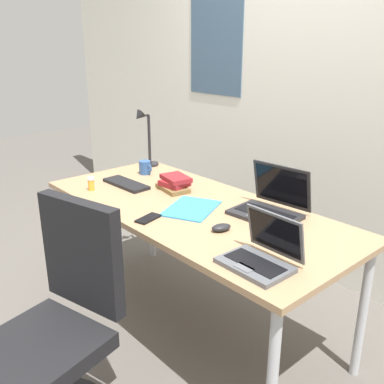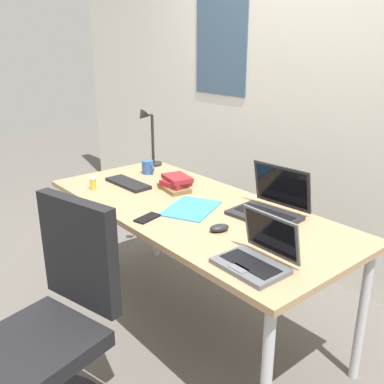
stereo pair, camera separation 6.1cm
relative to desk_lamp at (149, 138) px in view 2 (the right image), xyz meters
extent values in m
plane|color=#56514C|center=(0.80, -0.28, -0.94)|extent=(12.00, 12.00, 0.00)
cube|color=silver|center=(0.80, 0.82, 0.36)|extent=(6.00, 0.12, 2.60)
cube|color=#3F5972|center=(-0.10, 0.76, 0.61)|extent=(0.56, 0.01, 0.76)
cube|color=#9E7A56|center=(0.80, -0.28, -0.21)|extent=(1.80, 0.80, 0.03)
cylinder|color=#B2B5BA|center=(-0.04, -0.62, -0.58)|extent=(0.04, 0.04, 0.71)
cylinder|color=#B2B5BA|center=(-0.04, 0.06, -0.58)|extent=(0.04, 0.04, 0.71)
cylinder|color=#B2B5BA|center=(1.64, 0.06, -0.58)|extent=(0.04, 0.04, 0.71)
cylinder|color=black|center=(0.00, 0.03, -0.19)|extent=(0.12, 0.12, 0.02)
cylinder|color=black|center=(0.00, 0.03, -0.01)|extent=(0.02, 0.02, 0.34)
cylinder|color=black|center=(0.00, -0.01, 0.16)|extent=(0.01, 0.08, 0.01)
cone|color=black|center=(0.00, -0.05, 0.16)|extent=(0.07, 0.09, 0.09)
cube|color=#515459|center=(1.46, -0.53, -0.19)|extent=(0.28, 0.19, 0.02)
cube|color=black|center=(1.46, -0.53, -0.18)|extent=(0.24, 0.11, 0.00)
cube|color=#595B60|center=(1.45, -0.59, -0.18)|extent=(0.08, 0.04, 0.00)
cube|color=#515459|center=(1.46, -0.42, -0.09)|extent=(0.27, 0.05, 0.18)
cube|color=black|center=(1.46, -0.42, -0.08)|extent=(0.25, 0.04, 0.15)
cube|color=#232326|center=(1.15, -0.10, -0.19)|extent=(0.35, 0.25, 0.02)
cube|color=black|center=(1.15, -0.10, -0.18)|extent=(0.30, 0.15, 0.00)
cube|color=#595B60|center=(1.16, -0.17, -0.18)|extent=(0.10, 0.06, 0.00)
cube|color=#232326|center=(1.14, 0.04, -0.07)|extent=(0.33, 0.08, 0.22)
cube|color=black|center=(1.14, 0.04, -0.06)|extent=(0.30, 0.07, 0.19)
cube|color=black|center=(0.27, -0.35, -0.19)|extent=(0.33, 0.13, 0.02)
ellipsoid|color=black|center=(1.13, -0.38, -0.18)|extent=(0.08, 0.11, 0.03)
cube|color=black|center=(0.79, -0.56, -0.19)|extent=(0.10, 0.15, 0.01)
cylinder|color=gold|center=(0.21, -0.55, -0.16)|extent=(0.04, 0.04, 0.06)
cylinder|color=white|center=(0.21, -0.55, -0.13)|extent=(0.04, 0.04, 0.01)
cube|color=brown|center=(0.53, -0.19, -0.18)|extent=(0.23, 0.16, 0.03)
cube|color=maroon|center=(0.53, -0.18, -0.16)|extent=(0.16, 0.14, 0.03)
cube|color=maroon|center=(0.53, -0.17, -0.13)|extent=(0.20, 0.16, 0.03)
cube|color=#338CC6|center=(0.83, -0.31, -0.19)|extent=(0.34, 0.38, 0.01)
cylinder|color=#2D518C|center=(0.15, -0.12, -0.15)|extent=(0.08, 0.08, 0.09)
torus|color=#2D518C|center=(0.20, -0.12, -0.15)|extent=(0.05, 0.01, 0.05)
cube|color=black|center=(0.95, -1.21, -0.52)|extent=(0.53, 0.53, 0.07)
cube|color=black|center=(0.89, -0.97, -0.21)|extent=(0.42, 0.16, 0.48)
camera|label=1|loc=(2.41, -1.70, 0.64)|focal=40.44mm
camera|label=2|loc=(2.45, -1.65, 0.64)|focal=40.44mm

